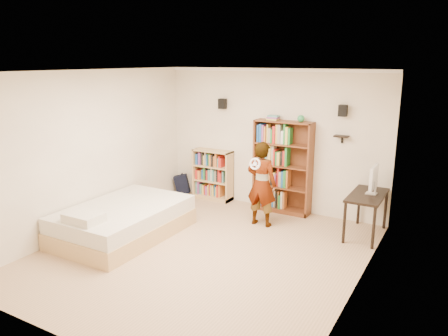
# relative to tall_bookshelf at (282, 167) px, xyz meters

# --- Properties ---
(ground) EXTENTS (4.50, 5.00, 0.01)m
(ground) POSITION_rel_tall_bookshelf_xyz_m (-0.30, -2.34, -0.88)
(ground) COLOR tan
(ground) RESTS_ON ground
(room_shell) EXTENTS (4.52, 5.02, 2.71)m
(room_shell) POSITION_rel_tall_bookshelf_xyz_m (-0.30, -2.34, 0.88)
(room_shell) COLOR white
(room_shell) RESTS_ON ground
(crown_molding) EXTENTS (4.50, 5.00, 0.06)m
(crown_molding) POSITION_rel_tall_bookshelf_xyz_m (-0.30, -2.34, 1.79)
(crown_molding) COLOR white
(crown_molding) RESTS_ON room_shell
(speaker_left) EXTENTS (0.14, 0.12, 0.20)m
(speaker_left) POSITION_rel_tall_bookshelf_xyz_m (-1.35, 0.06, 1.12)
(speaker_left) COLOR black
(speaker_left) RESTS_ON room_shell
(speaker_right) EXTENTS (0.14, 0.12, 0.20)m
(speaker_right) POSITION_rel_tall_bookshelf_xyz_m (1.05, 0.06, 1.12)
(speaker_right) COLOR black
(speaker_right) RESTS_ON room_shell
(wall_shelf) EXTENTS (0.25, 0.16, 0.02)m
(wall_shelf) POSITION_rel_tall_bookshelf_xyz_m (1.05, 0.07, 0.67)
(wall_shelf) COLOR black
(wall_shelf) RESTS_ON room_shell
(tall_bookshelf) EXTENTS (1.11, 0.32, 1.76)m
(tall_bookshelf) POSITION_rel_tall_bookshelf_xyz_m (0.00, 0.00, 0.00)
(tall_bookshelf) COLOR brown
(tall_bookshelf) RESTS_ON ground
(low_bookshelf) EXTENTS (0.84, 0.31, 1.04)m
(low_bookshelf) POSITION_rel_tall_bookshelf_xyz_m (-1.55, 0.01, -0.36)
(low_bookshelf) COLOR tan
(low_bookshelf) RESTS_ON ground
(computer_desk) EXTENTS (0.53, 1.05, 0.72)m
(computer_desk) POSITION_rel_tall_bookshelf_xyz_m (1.67, -0.42, -0.52)
(computer_desk) COLOR black
(computer_desk) RESTS_ON ground
(imac) EXTENTS (0.12, 0.48, 0.47)m
(imac) POSITION_rel_tall_bookshelf_xyz_m (1.72, -0.38, 0.08)
(imac) COLOR silver
(imac) RESTS_ON computer_desk
(daybed) EXTENTS (1.43, 2.21, 0.65)m
(daybed) POSITION_rel_tall_bookshelf_xyz_m (-1.81, -2.42, -0.55)
(daybed) COLOR beige
(daybed) RESTS_ON ground
(person) EXTENTS (0.55, 0.36, 1.50)m
(person) POSITION_rel_tall_bookshelf_xyz_m (-0.04, -0.84, -0.13)
(person) COLOR black
(person) RESTS_ON ground
(wii_wheel) EXTENTS (0.20, 0.08, 0.21)m
(wii_wheel) POSITION_rel_tall_bookshelf_xyz_m (-0.04, -1.12, 0.29)
(wii_wheel) COLOR silver
(wii_wheel) RESTS_ON person
(navy_bag) EXTENTS (0.37, 0.32, 0.42)m
(navy_bag) POSITION_rel_tall_bookshelf_xyz_m (-2.34, 0.01, -0.67)
(navy_bag) COLOR black
(navy_bag) RESTS_ON ground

